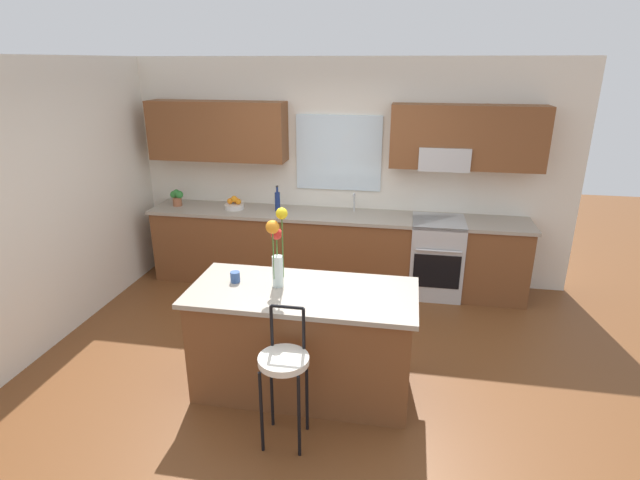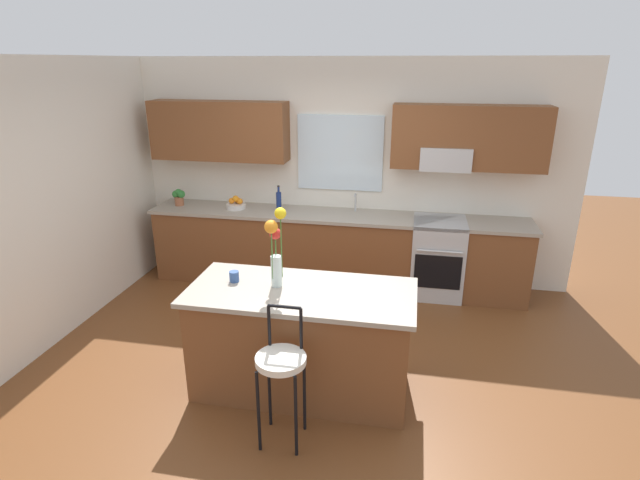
{
  "view_description": "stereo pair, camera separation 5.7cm",
  "coord_description": "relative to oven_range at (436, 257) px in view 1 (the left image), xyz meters",
  "views": [
    {
      "loc": [
        0.84,
        -3.92,
        2.65
      ],
      "look_at": [
        0.03,
        0.55,
        1.0
      ],
      "focal_mm": 27.81,
      "sensor_mm": 36.0,
      "label": 1
    },
    {
      "loc": [
        0.89,
        -3.91,
        2.65
      ],
      "look_at": [
        0.03,
        0.55,
        1.0
      ],
      "focal_mm": 27.81,
      "sensor_mm": 36.0,
      "label": 2
    }
  ],
  "objects": [
    {
      "name": "kitchen_island",
      "position": [
        -1.16,
        -2.09,
        0.0
      ],
      "size": [
        1.83,
        0.84,
        0.92
      ],
      "color": "brown",
      "rests_on": "ground"
    },
    {
      "name": "sink_faucet",
      "position": [
        -1.01,
        0.17,
        0.6
      ],
      "size": [
        0.02,
        0.13,
        0.23
      ],
      "color": "#B7BABC",
      "rests_on": "counter_run"
    },
    {
      "name": "wall_left",
      "position": [
        -3.78,
        -1.38,
        0.89
      ],
      "size": [
        0.12,
        4.6,
        2.7
      ],
      "primitive_type": "cube",
      "color": "silver",
      "rests_on": "ground"
    },
    {
      "name": "counter_run",
      "position": [
        -1.22,
        0.02,
        0.01
      ],
      "size": [
        4.56,
        0.64,
        0.92
      ],
      "color": "brown",
      "rests_on": "ground"
    },
    {
      "name": "potted_plant_small",
      "position": [
        -3.23,
        0.02,
        0.58
      ],
      "size": [
        0.18,
        0.12,
        0.21
      ],
      "color": "#9E5B3D",
      "rests_on": "counter_run"
    },
    {
      "name": "back_wall_assembly",
      "position": [
        -1.2,
        0.31,
        1.05
      ],
      "size": [
        5.6,
        0.5,
        2.7
      ],
      "color": "silver",
      "rests_on": "ground"
    },
    {
      "name": "mug_ceramic",
      "position": [
        -1.74,
        -2.04,
        0.51
      ],
      "size": [
        0.08,
        0.08,
        0.09
      ],
      "primitive_type": "cylinder",
      "color": "#33518C",
      "rests_on": "kitchen_island"
    },
    {
      "name": "oven_range",
      "position": [
        0.0,
        0.0,
        0.0
      ],
      "size": [
        0.6,
        0.64,
        0.92
      ],
      "color": "#B7BABC",
      "rests_on": "ground"
    },
    {
      "name": "ground_plane",
      "position": [
        -1.22,
        -1.68,
        -0.46
      ],
      "size": [
        14.0,
        14.0,
        0.0
      ],
      "primitive_type": "plane",
      "color": "brown"
    },
    {
      "name": "bottle_olive_oil",
      "position": [
        -1.93,
        0.02,
        0.59
      ],
      "size": [
        0.06,
        0.06,
        0.31
      ],
      "color": "navy",
      "rests_on": "counter_run"
    },
    {
      "name": "bar_stool_near",
      "position": [
        -1.16,
        -2.73,
        0.18
      ],
      "size": [
        0.36,
        0.36,
        1.04
      ],
      "color": "black",
      "rests_on": "ground"
    },
    {
      "name": "flower_vase",
      "position": [
        -1.37,
        -2.05,
        0.82
      ],
      "size": [
        0.16,
        0.18,
        0.66
      ],
      "color": "silver",
      "rests_on": "kitchen_island"
    },
    {
      "name": "fruit_bowl_oranges",
      "position": [
        -2.48,
        0.03,
        0.51
      ],
      "size": [
        0.24,
        0.24,
        0.16
      ],
      "color": "silver",
      "rests_on": "counter_run"
    }
  ]
}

